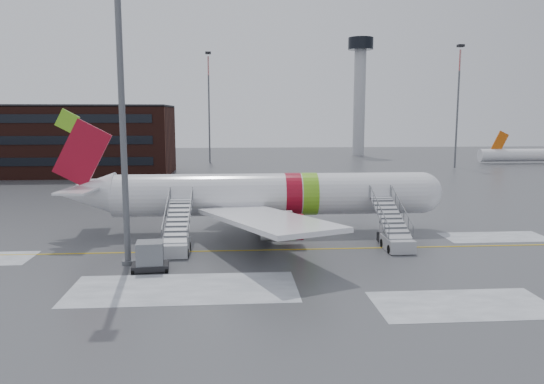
{
  "coord_description": "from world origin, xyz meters",
  "views": [
    {
      "loc": [
        -2.91,
        -41.84,
        10.68
      ],
      "look_at": [
        0.48,
        3.5,
        4.0
      ],
      "focal_mm": 35.0,
      "sensor_mm": 36.0,
      "label": 1
    }
  ],
  "objects": [
    {
      "name": "control_tower",
      "position": [
        30.0,
        95.0,
        18.75
      ],
      "size": [
        6.4,
        6.4,
        30.0
      ],
      "color": "#B2B5BA",
      "rests_on": "ground"
    },
    {
      "name": "light_mast_near",
      "position": [
        -10.46,
        -4.29,
        13.27
      ],
      "size": [
        1.2,
        1.2,
        25.67
      ],
      "color": "#595B60",
      "rests_on": "ground"
    },
    {
      "name": "light_mast_far_n",
      "position": [
        -8.0,
        78.0,
        13.84
      ],
      "size": [
        1.2,
        1.2,
        24.25
      ],
      "color": "#595B60",
      "rests_on": "ground"
    },
    {
      "name": "light_mast_far_ne",
      "position": [
        42.0,
        62.0,
        13.84
      ],
      "size": [
        1.2,
        1.2,
        24.25
      ],
      "color": "#595B60",
      "rests_on": "ground"
    },
    {
      "name": "pushback_tug",
      "position": [
        10.37,
        0.62,
        0.68
      ],
      "size": [
        2.81,
        2.21,
        1.54
      ],
      "color": "black",
      "rests_on": "ground"
    },
    {
      "name": "ground",
      "position": [
        0.0,
        0.0,
        0.0
      ],
      "size": [
        260.0,
        260.0,
        0.0
      ],
      "primitive_type": "plane",
      "color": "#494C4F",
      "rests_on": "ground"
    },
    {
      "name": "airliner",
      "position": [
        -0.47,
        5.5,
        3.42
      ],
      "size": [
        35.03,
        32.97,
        11.18
      ],
      "color": "white",
      "rests_on": "ground"
    },
    {
      "name": "uld_container",
      "position": [
        -8.65,
        -5.9,
        0.95
      ],
      "size": [
        2.62,
        2.01,
        2.02
      ],
      "color": "black",
      "rests_on": "ground"
    },
    {
      "name": "airstair_aft",
      "position": [
        -7.32,
        -1.04,
        1.06
      ],
      "size": [
        2.05,
        7.7,
        3.48
      ],
      "color": "#BABDC2",
      "rests_on": "ground"
    },
    {
      "name": "airstair_fwd",
      "position": [
        10.05,
        -1.04,
        1.06
      ],
      "size": [
        2.05,
        7.7,
        3.48
      ],
      "color": "#A7A9AE",
      "rests_on": "ground"
    }
  ]
}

